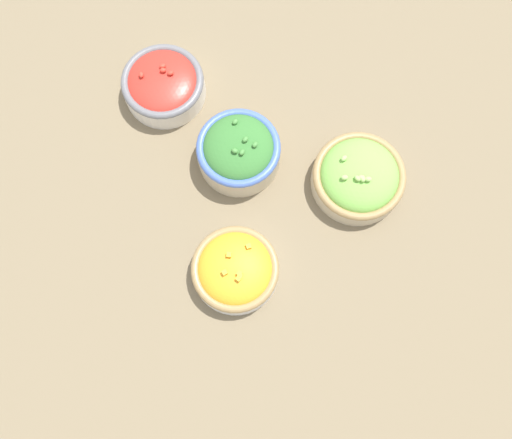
{
  "coord_description": "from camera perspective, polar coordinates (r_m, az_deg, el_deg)",
  "views": [
    {
      "loc": [
        -0.21,
        -0.02,
        0.81
      ],
      "look_at": [
        0.0,
        0.0,
        0.03
      ],
      "focal_mm": 40.0,
      "sensor_mm": 36.0,
      "label": 1
    }
  ],
  "objects": [
    {
      "name": "bowl_lettuce",
      "position": [
        0.84,
        10.22,
        4.21
      ],
      "size": [
        0.14,
        0.14,
        0.06
      ],
      "color": "beige",
      "rests_on": "ground_plane"
    },
    {
      "name": "ground_plane",
      "position": [
        0.84,
        0.0,
        -0.54
      ],
      "size": [
        3.0,
        3.0,
        0.0
      ],
      "primitive_type": "plane",
      "color": "#75664C"
    },
    {
      "name": "bowl_squash",
      "position": [
        0.8,
        -2.09,
        -5.02
      ],
      "size": [
        0.12,
        0.12,
        0.06
      ],
      "color": "white",
      "rests_on": "ground_plane"
    },
    {
      "name": "bowl_broccoli",
      "position": [
        0.84,
        -1.75,
        6.88
      ],
      "size": [
        0.12,
        0.12,
        0.07
      ],
      "color": "beige",
      "rests_on": "ground_plane"
    },
    {
      "name": "bowl_cherry_tomatoes",
      "position": [
        0.9,
        -9.25,
        13.18
      ],
      "size": [
        0.13,
        0.13,
        0.06
      ],
      "color": "silver",
      "rests_on": "ground_plane"
    }
  ]
}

